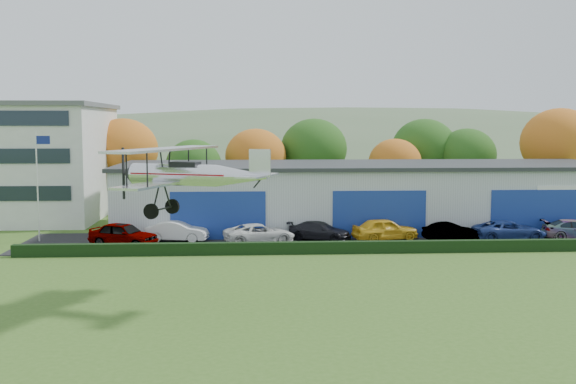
{
  "coord_description": "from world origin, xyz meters",
  "views": [
    {
      "loc": [
        -4.79,
        -28.61,
        8.55
      ],
      "look_at": [
        -2.58,
        9.22,
        4.8
      ],
      "focal_mm": 43.04,
      "sensor_mm": 36.0,
      "label": 1
    }
  ],
  "objects": [
    {
      "name": "tree_belt",
      "position": [
        0.85,
        40.62,
        5.61
      ],
      "size": [
        75.7,
        13.22,
        10.12
      ],
      "color": "#3D2614",
      "rests_on": "ground"
    },
    {
      "name": "biplane",
      "position": [
        -7.66,
        4.05,
        6.26
      ],
      "size": [
        7.75,
        8.66,
        3.29
      ],
      "rotation": [
        0.0,
        0.0,
        -0.38
      ],
      "color": "silver"
    },
    {
      "name": "distant_hills",
      "position": [
        -4.38,
        140.0,
        -13.05
      ],
      "size": [
        430.0,
        196.0,
        56.0
      ],
      "color": "#4C6642",
      "rests_on": "ground"
    },
    {
      "name": "car_3",
      "position": [
        0.46,
        21.29,
        0.72
      ],
      "size": [
        5.01,
        3.62,
        1.35
      ],
      "primitive_type": "imported",
      "rotation": [
        0.0,
        0.0,
        1.15
      ],
      "color": "black",
      "rests_on": "apron"
    },
    {
      "name": "car_1",
      "position": [
        -9.96,
        21.31,
        0.79
      ],
      "size": [
        4.65,
        2.18,
        1.47
      ],
      "primitive_type": "imported",
      "rotation": [
        0.0,
        0.0,
        1.43
      ],
      "color": "silver",
      "rests_on": "apron"
    },
    {
      "name": "apron",
      "position": [
        3.0,
        21.0,
        0.03
      ],
      "size": [
        48.0,
        9.0,
        0.05
      ],
      "primitive_type": "cube",
      "color": "black",
      "rests_on": "ground"
    },
    {
      "name": "hedge",
      "position": [
        3.0,
        16.2,
        0.4
      ],
      "size": [
        46.0,
        0.6,
        0.8
      ],
      "primitive_type": "cube",
      "color": "black",
      "rests_on": "ground"
    },
    {
      "name": "car_6",
      "position": [
        14.31,
        20.29,
        0.78
      ],
      "size": [
        5.34,
        2.64,
        1.46
      ],
      "primitive_type": "imported",
      "rotation": [
        0.0,
        0.0,
        1.61
      ],
      "color": "navy",
      "rests_on": "apron"
    },
    {
      "name": "ground",
      "position": [
        0.0,
        0.0,
        0.0
      ],
      "size": [
        300.0,
        300.0,
        0.0
      ],
      "primitive_type": "plane",
      "color": "#3A5F1E",
      "rests_on": "ground"
    },
    {
      "name": "car_4",
      "position": [
        5.23,
        20.85,
        0.87
      ],
      "size": [
        5.13,
        2.98,
        1.64
      ],
      "primitive_type": "imported",
      "rotation": [
        0.0,
        0.0,
        1.8
      ],
      "color": "gold",
      "rests_on": "apron"
    },
    {
      "name": "hangar",
      "position": [
        5.0,
        27.98,
        2.66
      ],
      "size": [
        40.6,
        12.6,
        5.3
      ],
      "color": "#B2B7BC",
      "rests_on": "ground"
    },
    {
      "name": "car_0",
      "position": [
        -13.48,
        19.48,
        0.89
      ],
      "size": [
        5.29,
        3.77,
        1.67
      ],
      "primitive_type": "imported",
      "rotation": [
        0.0,
        0.0,
        1.16
      ],
      "color": "gray",
      "rests_on": "apron"
    },
    {
      "name": "flagpole",
      "position": [
        -19.88,
        22.0,
        4.78
      ],
      "size": [
        1.05,
        0.1,
        8.0
      ],
      "color": "silver",
      "rests_on": "ground"
    },
    {
      "name": "car_2",
      "position": [
        -3.98,
        20.08,
        0.76
      ],
      "size": [
        5.53,
        3.66,
        1.41
      ],
      "primitive_type": "imported",
      "rotation": [
        0.0,
        0.0,
        1.85
      ],
      "color": "silver",
      "rests_on": "apron"
    },
    {
      "name": "car_5",
      "position": [
        10.01,
        20.34,
        0.72
      ],
      "size": [
        4.15,
        1.69,
        1.34
      ],
      "primitive_type": "imported",
      "rotation": [
        0.0,
        0.0,
        1.64
      ],
      "color": "gray",
      "rests_on": "apron"
    }
  ]
}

